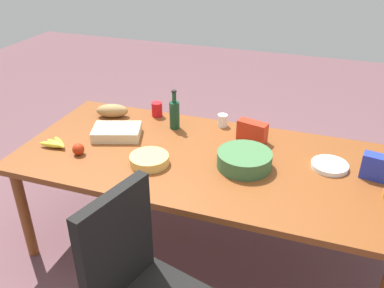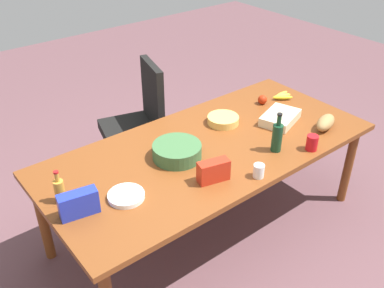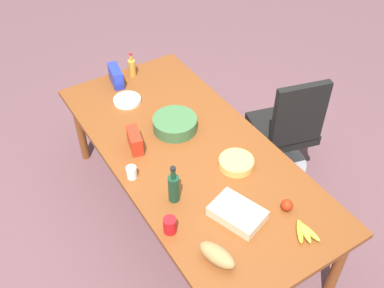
# 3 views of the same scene
# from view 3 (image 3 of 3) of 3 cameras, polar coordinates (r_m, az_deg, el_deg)

# --- Properties ---
(ground_plane) EXTENTS (10.00, 10.00, 0.00)m
(ground_plane) POSITION_cam_3_polar(r_m,az_deg,el_deg) (3.77, -0.22, -9.04)
(ground_plane) COLOR brown
(conference_table) EXTENTS (2.39, 1.10, 0.74)m
(conference_table) POSITION_cam_3_polar(r_m,az_deg,el_deg) (3.26, -0.25, -1.65)
(conference_table) COLOR brown
(conference_table) RESTS_ON ground
(office_chair) EXTENTS (0.59, 0.59, 1.04)m
(office_chair) POSITION_cam_3_polar(r_m,az_deg,el_deg) (3.91, 11.55, 0.89)
(office_chair) COLOR gray
(office_chair) RESTS_ON ground
(bread_loaf) EXTENTS (0.26, 0.18, 0.10)m
(bread_loaf) POSITION_cam_3_polar(r_m,az_deg,el_deg) (2.60, 3.20, -13.85)
(bread_loaf) COLOR #9E7846
(bread_loaf) RESTS_ON conference_table
(chip_bowl) EXTENTS (0.27, 0.27, 0.06)m
(chip_bowl) POSITION_cam_3_polar(r_m,az_deg,el_deg) (3.10, 5.62, -2.39)
(chip_bowl) COLOR #E4B859
(chip_bowl) RESTS_ON conference_table
(salad_bowl) EXTENTS (0.38, 0.38, 0.10)m
(salad_bowl) POSITION_cam_3_polar(r_m,az_deg,el_deg) (3.36, -2.17, 2.57)
(salad_bowl) COLOR #3A663A
(salad_bowl) RESTS_ON conference_table
(wine_bottle) EXTENTS (0.09, 0.09, 0.29)m
(wine_bottle) POSITION_cam_3_polar(r_m,az_deg,el_deg) (2.83, -2.33, -5.53)
(wine_bottle) COLOR #143B24
(wine_bottle) RESTS_ON conference_table
(sheet_cake) EXTENTS (0.37, 0.31, 0.07)m
(sheet_cake) POSITION_cam_3_polar(r_m,az_deg,el_deg) (2.80, 5.76, -8.71)
(sheet_cake) COLOR beige
(sheet_cake) RESTS_ON conference_table
(paper_plate_stack) EXTENTS (0.28, 0.28, 0.03)m
(paper_plate_stack) POSITION_cam_3_polar(r_m,az_deg,el_deg) (3.68, -8.21, 5.50)
(paper_plate_stack) COLOR white
(paper_plate_stack) RESTS_ON conference_table
(red_solo_cup) EXTENTS (0.08, 0.08, 0.11)m
(red_solo_cup) POSITION_cam_3_polar(r_m,az_deg,el_deg) (2.71, -2.82, -10.23)
(red_solo_cup) COLOR red
(red_solo_cup) RESTS_ON conference_table
(chip_bag_blue) EXTENTS (0.23, 0.12, 0.15)m
(chip_bag_blue) POSITION_cam_3_polar(r_m,az_deg,el_deg) (3.87, -9.62, 8.49)
(chip_bag_blue) COLOR #2133B4
(chip_bag_blue) RESTS_ON conference_table
(chip_bag_red) EXTENTS (0.21, 0.13, 0.14)m
(chip_bag_red) POSITION_cam_3_polar(r_m,az_deg,el_deg) (3.22, -7.26, 0.47)
(chip_bag_red) COLOR red
(chip_bag_red) RESTS_ON conference_table
(banana_bunch) EXTENTS (0.20, 0.13, 0.04)m
(banana_bunch) POSITION_cam_3_polar(r_m,az_deg,el_deg) (2.80, 14.04, -10.68)
(banana_bunch) COLOR yellow
(banana_bunch) RESTS_ON conference_table
(paper_cup) EXTENTS (0.09, 0.09, 0.09)m
(paper_cup) POSITION_cam_3_polar(r_m,az_deg,el_deg) (3.03, -7.65, -3.58)
(paper_cup) COLOR white
(paper_cup) RESTS_ON conference_table
(apple_red) EXTENTS (0.10, 0.10, 0.08)m
(apple_red) POSITION_cam_3_polar(r_m,az_deg,el_deg) (2.89, 11.93, -7.58)
(apple_red) COLOR #AB260D
(apple_red) RESTS_ON conference_table
(dressing_bottle) EXTENTS (0.08, 0.08, 0.22)m
(dressing_bottle) POSITION_cam_3_polar(r_m,az_deg,el_deg) (3.94, -7.61, 9.62)
(dressing_bottle) COLOR gold
(dressing_bottle) RESTS_ON conference_table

